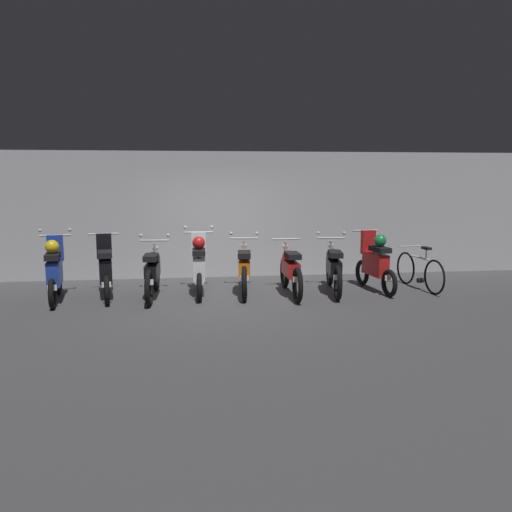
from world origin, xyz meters
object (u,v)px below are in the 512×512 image
Objects in this scene: motorbike_slot_1 at (105,270)px; motorbike_slot_3 at (199,265)px; motorbike_slot_0 at (55,270)px; motorbike_slot_4 at (244,268)px; motorbike_slot_7 at (375,262)px; motorbike_slot_6 at (334,268)px; motorbike_slot_2 at (153,272)px; bicycle at (419,271)px; motorbike_slot_5 at (290,270)px.

motorbike_slot_1 is 0.99× the size of motorbike_slot_3.
motorbike_slot_1 is at bearing 11.29° from motorbike_slot_0.
motorbike_slot_1 is (0.86, 0.17, -0.04)m from motorbike_slot_0.
motorbike_slot_7 is (2.60, -0.09, 0.07)m from motorbike_slot_4.
motorbike_slot_0 is at bearing -179.23° from motorbike_slot_6.
motorbike_slot_2 is 1.16× the size of motorbike_slot_3.
motorbike_slot_3 reaches higher than bicycle.
bicycle is at bearing 3.79° from motorbike_slot_5.
motorbike_slot_2 is 2.60m from motorbike_slot_5.
motorbike_slot_2 is 0.88m from motorbike_slot_3.
motorbike_slot_3 is 1.00× the size of motorbike_slot_7.
motorbike_slot_2 is 3.47m from motorbike_slot_6.
motorbike_slot_6 is at bearing -0.00° from motorbike_slot_2.
motorbike_slot_4 reaches higher than motorbike_slot_5.
motorbike_slot_1 is 3.48m from motorbike_slot_5.
motorbike_slot_3 is 3.47m from motorbike_slot_7.
motorbike_slot_7 is at bearing -1.93° from motorbike_slot_4.
motorbike_slot_0 is at bearing -175.10° from motorbike_slot_3.
motorbike_slot_1 is 0.86× the size of motorbike_slot_6.
motorbike_slot_4 is at bearing 178.07° from motorbike_slot_7.
motorbike_slot_0 is 0.88m from motorbike_slot_1.
motorbike_slot_1 is 0.99× the size of motorbike_slot_7.
bicycle is at bearing 1.00° from motorbike_slot_2.
motorbike_slot_7 is (6.07, 0.14, -0.00)m from motorbike_slot_0.
motorbike_slot_5 is (0.86, -0.25, -0.00)m from motorbike_slot_4.
motorbike_slot_1 and motorbike_slot_7 have the same top height.
motorbike_slot_6 is at bearing -1.35° from motorbike_slot_1.
bicycle is at bearing 1.10° from motorbike_slot_7.
motorbike_slot_3 reaches higher than motorbike_slot_1.
bicycle is at bearing 2.93° from motorbike_slot_6.
motorbike_slot_2 is 1.01× the size of motorbike_slot_6.
motorbike_slot_6 is at bearing -177.07° from bicycle.
bicycle is at bearing 1.33° from motorbike_slot_0.
motorbike_slot_4 is (1.74, 0.16, 0.00)m from motorbike_slot_2.
motorbike_slot_7 is 0.97m from bicycle.
motorbike_slot_4 is 1.13× the size of bicycle.
motorbike_slot_2 is at bearing -169.97° from motorbike_slot_3.
motorbike_slot_1 is 0.88m from motorbike_slot_2.
motorbike_slot_0 is at bearing -177.70° from motorbike_slot_2.
motorbike_slot_1 reaches higher than motorbike_slot_4.
motorbike_slot_6 reaches higher than bicycle.
motorbike_slot_7 reaches higher than bicycle.
motorbike_slot_7 is (1.73, 0.16, 0.08)m from motorbike_slot_5.
motorbike_slot_5 is at bearing -174.44° from motorbike_slot_6.
motorbike_slot_3 is at bearing 172.18° from motorbike_slot_5.
motorbike_slot_7 is at bearing 1.36° from motorbike_slot_0.
motorbike_slot_6 is (3.47, -0.00, 0.00)m from motorbike_slot_2.
motorbike_slot_5 is at bearing -1.87° from motorbike_slot_2.
motorbike_slot_1 is 2.61m from motorbike_slot_4.
motorbike_slot_0 reaches higher than motorbike_slot_6.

